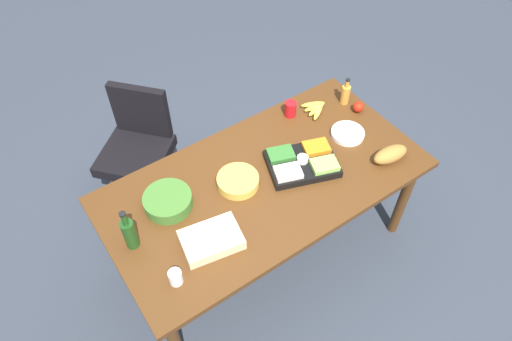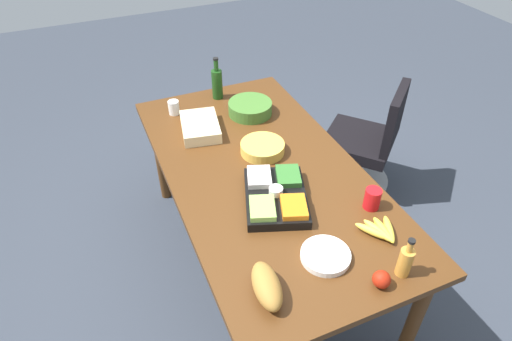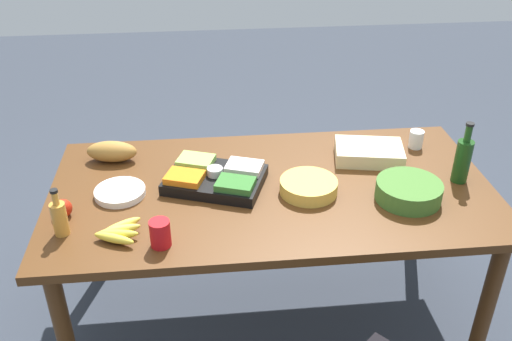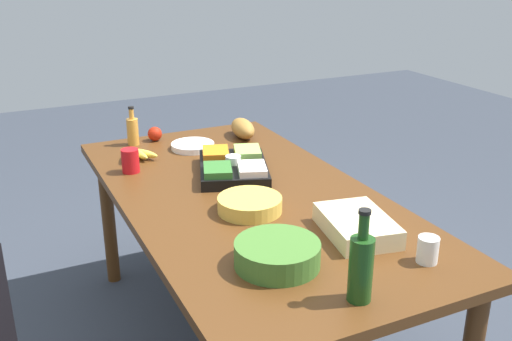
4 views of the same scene
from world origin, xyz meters
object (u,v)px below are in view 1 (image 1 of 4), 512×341
chip_bowl (238,181)px  veggie_tray (302,163)px  paper_cup (176,277)px  bread_loaf (390,154)px  red_solo_cup (290,109)px  banana_bunch (316,108)px  conference_table (265,188)px  dressing_bottle (345,94)px  office_chair (140,157)px  salad_bowl (168,201)px  wine_bottle (129,233)px  apple_red (358,107)px  paper_plate_stack (347,133)px  sheet_cake (211,240)px

chip_bowl → veggie_tray: (-0.40, 0.11, 0.01)m
paper_cup → bread_loaf: (-1.50, 0.02, 0.01)m
veggie_tray → red_solo_cup: (-0.22, -0.42, 0.02)m
banana_bunch → conference_table: bearing=25.3°
dressing_bottle → bread_loaf: 0.58m
conference_table → paper_cup: 0.83m
office_chair → salad_bowl: bearing=81.1°
chip_bowl → red_solo_cup: 0.70m
office_chair → paper_cup: size_ratio=9.65×
wine_bottle → apple_red: wine_bottle is taller
wine_bottle → apple_red: size_ratio=3.82×
office_chair → red_solo_cup: red_solo_cup is taller
wine_bottle → paper_plate_stack: bearing=178.8°
salad_bowl → wine_bottle: (0.28, 0.12, 0.07)m
red_solo_cup → dressing_bottle: bearing=163.7°
office_chair → paper_plate_stack: bearing=137.0°
wine_bottle → paper_cup: 0.35m
paper_plate_stack → apple_red: bearing=-148.0°
red_solo_cup → paper_cup: bearing=28.2°
red_solo_cup → veggie_tray: bearing=61.6°
wine_bottle → sheet_cake: bearing=146.2°
office_chair → paper_cup: 1.45m
conference_table → apple_red: apple_red is taller
salad_bowl → veggie_tray: 0.85m
paper_cup → red_solo_cup: red_solo_cup is taller
chip_bowl → paper_cup: bearing=30.3°
sheet_cake → dressing_bottle: size_ratio=1.56×
salad_bowl → paper_cup: paper_cup is taller
salad_bowl → sheet_cake: 0.37m
sheet_cake → paper_cup: bearing=19.1°
salad_bowl → banana_bunch: bearing=-173.2°
red_solo_cup → bread_loaf: 0.73m
paper_plate_stack → chip_bowl: bearing=-4.2°
conference_table → paper_plate_stack: bearing=-179.9°
salad_bowl → banana_bunch: salad_bowl is taller
sheet_cake → red_solo_cup: bearing=-149.5°
sheet_cake → red_solo_cup: (-0.97, -0.57, 0.02)m
dressing_bottle → paper_cup: bearing=18.7°
conference_table → red_solo_cup: size_ratio=17.92×
banana_bunch → sheet_cake: sheet_cake is taller
paper_cup → office_chair: bearing=-104.0°
veggie_tray → wine_bottle: (1.10, -0.08, 0.08)m
veggie_tray → wine_bottle: size_ratio=1.71×
chip_bowl → conference_table: bearing=158.1°
paper_plate_stack → veggie_tray: size_ratio=0.44×
paper_plate_stack → sheet_cake: size_ratio=0.69×
salad_bowl → bread_loaf: bread_loaf is taller
salad_bowl → chip_bowl: salad_bowl is taller
wine_bottle → veggie_tray: bearing=175.9°
chip_bowl → paper_plate_stack: bearing=175.8°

